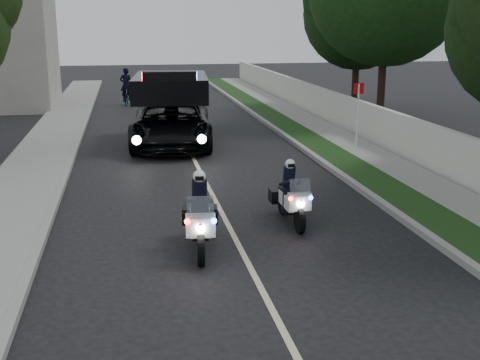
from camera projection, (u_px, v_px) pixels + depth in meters
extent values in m
plane|color=black|center=(269.00, 303.00, 10.13)|extent=(120.00, 120.00, 0.00)
cube|color=gray|center=(319.00, 160.00, 20.35)|extent=(0.20, 60.00, 0.15)
cube|color=#193814|center=(339.00, 159.00, 20.47)|extent=(1.20, 60.00, 0.16)
cube|color=gray|center=(375.00, 157.00, 20.71)|extent=(1.40, 60.00, 0.16)
cube|color=beige|center=(404.00, 137.00, 20.71)|extent=(0.22, 60.00, 1.50)
cube|color=gray|center=(67.00, 170.00, 18.89)|extent=(0.20, 60.00, 0.15)
cube|color=gray|center=(31.00, 172.00, 18.69)|extent=(2.00, 60.00, 0.16)
cube|color=#BFB78C|center=(198.00, 167.00, 19.64)|extent=(0.12, 50.00, 0.01)
imported|color=black|center=(172.00, 145.00, 23.22)|extent=(3.51, 6.57, 3.08)
imported|color=black|center=(127.00, 105.00, 34.46)|extent=(0.68, 1.64, 0.84)
imported|color=black|center=(127.00, 105.00, 34.46)|extent=(0.70, 0.49, 1.89)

